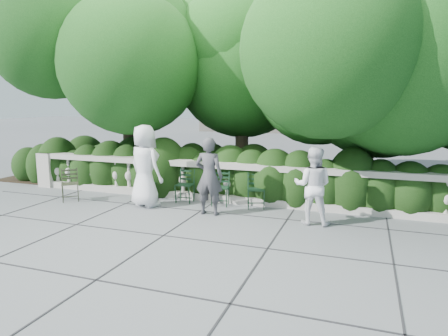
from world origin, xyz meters
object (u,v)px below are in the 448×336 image
(chair_d, at_px, (219,207))
(person_businessman, at_px, (145,166))
(chair_c, at_px, (148,200))
(chair_e, at_px, (256,210))
(chair_b, at_px, (183,204))
(chair_a, at_px, (145,200))
(person_woman_grey, at_px, (209,176))
(person_casual_man, at_px, (313,186))
(chair_weathered, at_px, (71,202))

(chair_d, height_order, person_businessman, person_businessman)
(chair_c, relative_size, chair_e, 1.00)
(chair_b, xyz_separation_m, chair_d, (0.95, 0.01, 0.00))
(chair_a, distance_m, chair_c, 0.09)
(chair_e, xyz_separation_m, person_businessman, (-2.58, -0.57, 0.98))
(chair_b, relative_size, chair_d, 1.00)
(chair_a, relative_size, person_woman_grey, 0.49)
(chair_a, relative_size, chair_b, 1.00)
(person_casual_man, bearing_deg, person_businessman, -2.43)
(chair_b, relative_size, person_woman_grey, 0.49)
(chair_a, bearing_deg, chair_e, -13.25)
(chair_a, xyz_separation_m, chair_weathered, (-1.60, -0.83, 0.00))
(chair_d, relative_size, person_casual_man, 0.53)
(chair_b, xyz_separation_m, person_businessman, (-0.74, -0.48, 0.98))
(chair_c, bearing_deg, chair_weathered, -159.03)
(person_casual_man, bearing_deg, chair_b, -11.27)
(chair_c, distance_m, chair_weathered, 1.89)
(chair_c, height_order, chair_e, same)
(chair_weathered, bearing_deg, chair_e, -29.00)
(chair_c, xyz_separation_m, chair_d, (1.94, 0.00, 0.00))
(chair_e, relative_size, chair_weathered, 1.00)
(chair_c, relative_size, person_businessman, 0.43)
(chair_d, relative_size, chair_weathered, 1.00)
(chair_e, bearing_deg, person_casual_man, -42.93)
(chair_e, bearing_deg, person_businessman, 175.05)
(chair_b, bearing_deg, chair_d, -2.63)
(chair_weathered, xyz_separation_m, person_woman_grey, (3.64, 0.19, 0.86))
(chair_d, xyz_separation_m, person_businessman, (-1.69, -0.49, 0.98))
(chair_a, height_order, person_woman_grey, person_woman_grey)
(chair_d, height_order, chair_e, same)
(chair_d, distance_m, person_woman_grey, 1.08)
(chair_c, distance_m, person_businessman, 1.12)
(chair_b, distance_m, person_casual_man, 3.34)
(chair_b, bearing_deg, chair_e, -0.61)
(chair_c, bearing_deg, chair_d, -4.89)
(chair_a, xyz_separation_m, chair_c, (0.09, -0.00, 0.00))
(chair_a, height_order, person_businessman, person_businessman)
(chair_e, bearing_deg, chair_b, 165.27)
(person_woman_grey, bearing_deg, person_casual_man, 179.66)
(chair_e, xyz_separation_m, person_woman_grey, (-0.89, -0.72, 0.86))
(chair_c, xyz_separation_m, person_casual_man, (4.18, -0.57, 0.80))
(chair_a, relative_size, person_casual_man, 0.53)
(person_businessman, bearing_deg, chair_weathered, 31.16)
(chair_b, bearing_deg, person_casual_man, -13.25)
(chair_d, relative_size, person_businessman, 0.43)
(chair_a, xyz_separation_m, chair_d, (2.03, 0.00, 0.00))
(chair_b, bearing_deg, chair_c, 176.36)
(chair_b, height_order, chair_e, same)
(chair_weathered, bearing_deg, chair_d, -27.45)
(chair_d, distance_m, chair_weathered, 3.73)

